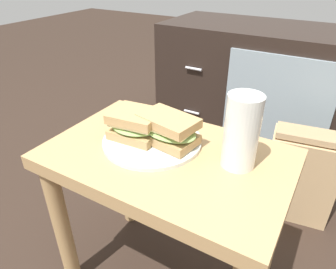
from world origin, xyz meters
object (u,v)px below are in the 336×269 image
plate (152,141)px  beer_glass (241,132)px  tv_cabinet (261,87)px  sandwich_front (136,124)px  sandwich_back (168,129)px  paper_bag (300,175)px

plate → beer_glass: size_ratio=1.47×
tv_cabinet → beer_glass: size_ratio=5.92×
sandwich_front → plate: bearing=10.7°
plate → beer_glass: (0.21, 0.02, 0.07)m
sandwich_front → sandwich_back: (0.08, 0.02, 0.00)m
sandwich_front → paper_bag: bearing=52.7°
plate → sandwich_front: 0.06m
sandwich_front → paper_bag: (0.36, 0.48, -0.33)m
tv_cabinet → sandwich_back: tv_cabinet is taller
beer_glass → tv_cabinet: bearing=100.9°
tv_cabinet → paper_bag: tv_cabinet is taller
tv_cabinet → paper_bag: bearing=-57.9°
tv_cabinet → beer_glass: 0.96m
tv_cabinet → sandwich_front: size_ratio=7.41×
sandwich_back → paper_bag: size_ratio=0.44×
paper_bag → sandwich_front: bearing=-127.3°
beer_glass → paper_bag: beer_glass is taller
sandwich_front → tv_cabinet: bearing=85.4°
plate → beer_glass: beer_glass is taller
paper_bag → beer_glass: bearing=-104.2°
plate → paper_bag: (0.32, 0.47, -0.29)m
sandwich_back → plate: bearing=-169.3°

